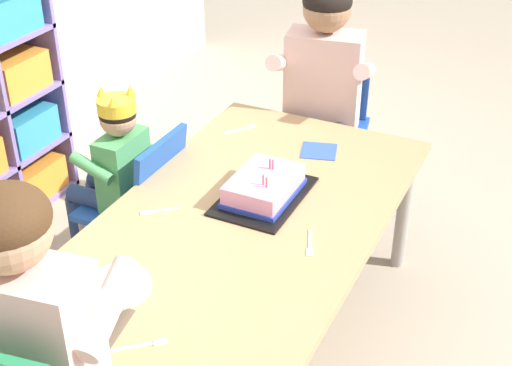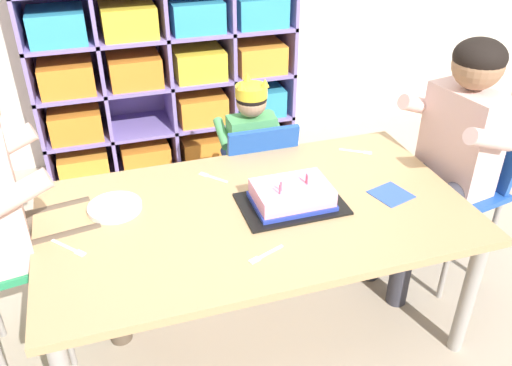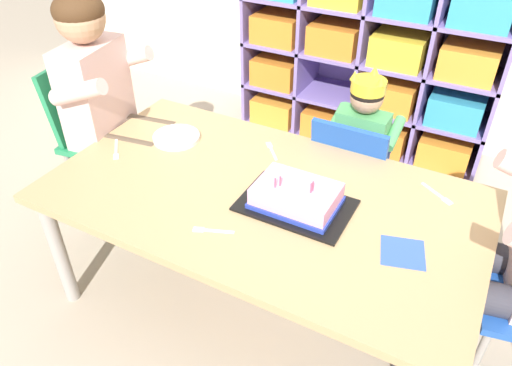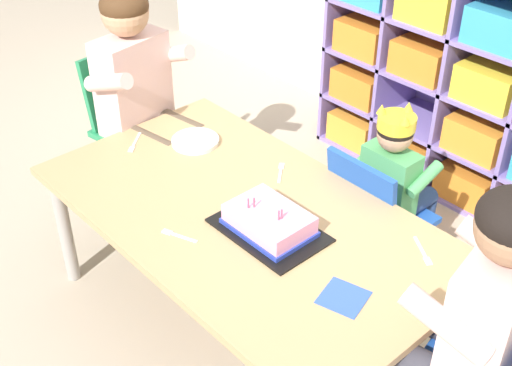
# 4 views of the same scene
# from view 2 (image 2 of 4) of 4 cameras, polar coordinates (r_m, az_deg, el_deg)

# --- Properties ---
(ground) EXTENTS (16.00, 16.00, 0.00)m
(ground) POSITION_cam_2_polar(r_m,az_deg,el_deg) (2.24, -0.03, -14.46)
(ground) COLOR tan
(storage_cubby_shelf) EXTENTS (1.42, 0.36, 1.33)m
(storage_cubby_shelf) POSITION_cam_2_polar(r_m,az_deg,el_deg) (3.06, -9.49, 12.82)
(storage_cubby_shelf) COLOR #7F6BB2
(storage_cubby_shelf) RESTS_ON ground
(activity_table) EXTENTS (1.49, 0.84, 0.55)m
(activity_table) POSITION_cam_2_polar(r_m,az_deg,el_deg) (1.92, -0.03, -4.18)
(activity_table) COLOR tan
(activity_table) RESTS_ON ground
(classroom_chair_blue) EXTENTS (0.33, 0.34, 0.65)m
(classroom_chair_blue) POSITION_cam_2_polar(r_m,az_deg,el_deg) (2.43, 0.02, 0.92)
(classroom_chair_blue) COLOR #1E4CA8
(classroom_chair_blue) RESTS_ON ground
(child_with_crown) EXTENTS (0.30, 0.31, 0.81)m
(child_with_crown) POSITION_cam_2_polar(r_m,az_deg,el_deg) (2.46, -0.76, 4.72)
(child_with_crown) COLOR #4C9E5B
(child_with_crown) RESTS_ON ground
(adult_helper_seated) EXTENTS (0.45, 0.44, 1.09)m
(adult_helper_seated) POSITION_cam_2_polar(r_m,az_deg,el_deg) (1.88, -24.36, -1.23)
(adult_helper_seated) COLOR beige
(adult_helper_seated) RESTS_ON ground
(classroom_chair_guest_side) EXTENTS (0.38, 0.43, 0.68)m
(classroom_chair_guest_side) POSITION_cam_2_polar(r_m,az_deg,el_deg) (2.40, 20.82, 0.07)
(classroom_chair_guest_side) COLOR #1E4CA8
(classroom_chair_guest_side) RESTS_ON ground
(guest_at_table_side) EXTENTS (0.46, 0.44, 1.06)m
(guest_at_table_side) POSITION_cam_2_polar(r_m,az_deg,el_deg) (2.23, 19.95, 4.14)
(guest_at_table_side) COLOR beige
(guest_at_table_side) RESTS_ON ground
(birthday_cake_on_tray) EXTENTS (0.37, 0.25, 0.12)m
(birthday_cake_on_tray) POSITION_cam_2_polar(r_m,az_deg,el_deg) (1.90, 3.83, -1.46)
(birthday_cake_on_tray) COLOR black
(birthday_cake_on_tray) RESTS_ON activity_table
(paper_plate_stack) EXTENTS (0.19, 0.19, 0.02)m
(paper_plate_stack) POSITION_cam_2_polar(r_m,az_deg,el_deg) (1.95, -14.79, -2.51)
(paper_plate_stack) COLOR white
(paper_plate_stack) RESTS_ON activity_table
(paper_napkin_square) EXTENTS (0.16, 0.16, 0.00)m
(paper_napkin_square) POSITION_cam_2_polar(r_m,az_deg,el_deg) (2.03, 14.17, -1.18)
(paper_napkin_square) COLOR #3356B7
(paper_napkin_square) RESTS_ON activity_table
(fork_by_napkin) EXTENTS (0.11, 0.12, 0.00)m
(fork_by_napkin) POSITION_cam_2_polar(r_m,az_deg,el_deg) (1.81, -19.17, -6.61)
(fork_by_napkin) COLOR white
(fork_by_napkin) RESTS_ON activity_table
(fork_near_child_seat) EXTENTS (0.10, 0.11, 0.00)m
(fork_near_child_seat) POSITION_cam_2_polar(r_m,az_deg,el_deg) (2.08, -4.77, 0.65)
(fork_near_child_seat) COLOR white
(fork_near_child_seat) RESTS_ON activity_table
(fork_scattered_mid_table) EXTENTS (0.13, 0.06, 0.00)m
(fork_scattered_mid_table) POSITION_cam_2_polar(r_m,az_deg,el_deg) (1.68, 0.87, -7.69)
(fork_scattered_mid_table) COLOR white
(fork_scattered_mid_table) RESTS_ON activity_table
(fork_near_cake_tray) EXTENTS (0.12, 0.09, 0.00)m
(fork_near_cake_tray) POSITION_cam_2_polar(r_m,az_deg,el_deg) (2.29, 10.78, 3.32)
(fork_near_cake_tray) COLOR white
(fork_near_cake_tray) RESTS_ON activity_table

